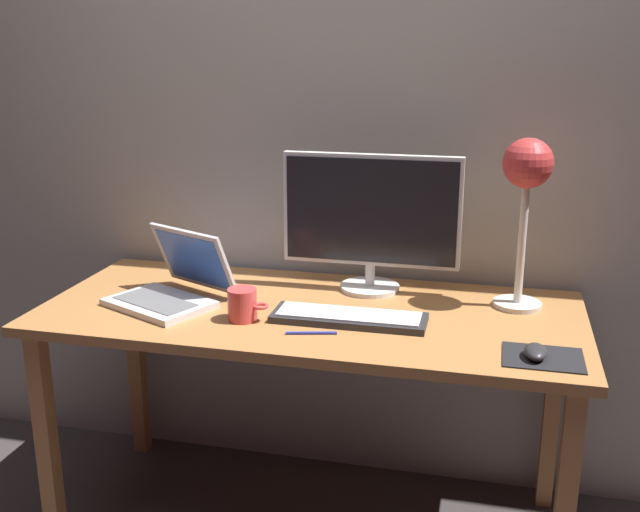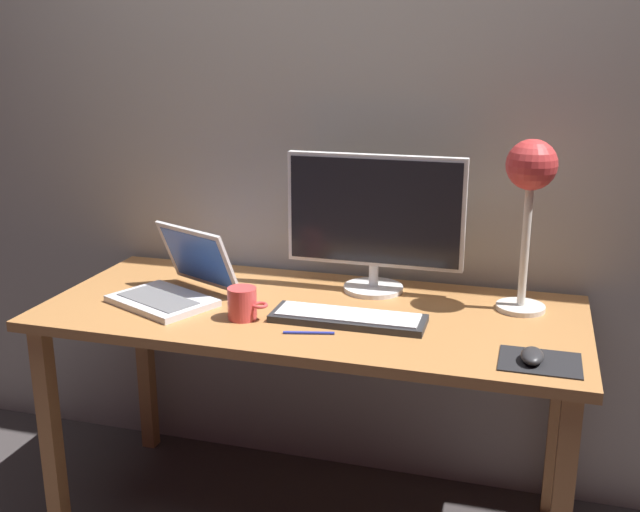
# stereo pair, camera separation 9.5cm
# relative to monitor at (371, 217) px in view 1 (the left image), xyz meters

# --- Properties ---
(back_wall) EXTENTS (4.80, 0.06, 2.60)m
(back_wall) POSITION_rel_monitor_xyz_m (-0.14, 0.19, 0.32)
(back_wall) COLOR #9E998E
(back_wall) RESTS_ON ground
(desk) EXTENTS (1.60, 0.70, 0.74)m
(desk) POSITION_rel_monitor_xyz_m (-0.14, -0.21, -0.32)
(desk) COLOR #A8703D
(desk) RESTS_ON ground
(monitor) EXTENTS (0.56, 0.19, 0.44)m
(monitor) POSITION_rel_monitor_xyz_m (0.00, 0.00, 0.00)
(monitor) COLOR silver
(monitor) RESTS_ON desk
(keyboard_main) EXTENTS (0.44, 0.14, 0.03)m
(keyboard_main) POSITION_rel_monitor_xyz_m (-0.01, -0.29, -0.23)
(keyboard_main) COLOR #28282B
(keyboard_main) RESTS_ON desk
(laptop) EXTENTS (0.40, 0.39, 0.22)m
(laptop) POSITION_rel_monitor_xyz_m (-0.56, -0.24, -0.18)
(laptop) COLOR silver
(laptop) RESTS_ON desk
(desk_lamp) EXTENTS (0.14, 0.14, 0.51)m
(desk_lamp) POSITION_rel_monitor_xyz_m (0.46, -0.05, 0.14)
(desk_lamp) COLOR beige
(desk_lamp) RESTS_ON desk
(mousepad) EXTENTS (0.20, 0.16, 0.00)m
(mousepad) POSITION_rel_monitor_xyz_m (0.52, -0.43, -0.24)
(mousepad) COLOR black
(mousepad) RESTS_ON desk
(mouse) EXTENTS (0.06, 0.10, 0.03)m
(mouse) POSITION_rel_monitor_xyz_m (0.50, -0.44, -0.22)
(mouse) COLOR #28282B
(mouse) RESTS_ON mousepad
(coffee_mug) EXTENTS (0.12, 0.08, 0.09)m
(coffee_mug) POSITION_rel_monitor_xyz_m (-0.30, -0.35, -0.19)
(coffee_mug) COLOR #CC3F3F
(coffee_mug) RESTS_ON desk
(pen) EXTENTS (0.14, 0.04, 0.01)m
(pen) POSITION_rel_monitor_xyz_m (-0.09, -0.41, -0.24)
(pen) COLOR #2633A5
(pen) RESTS_ON desk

